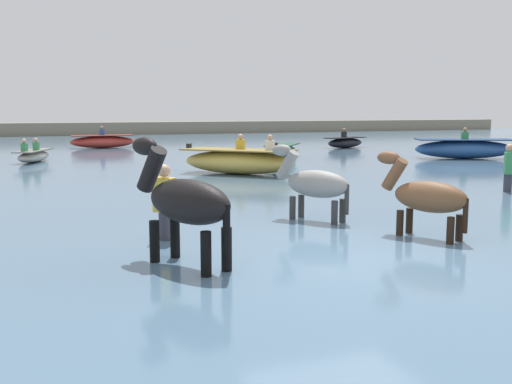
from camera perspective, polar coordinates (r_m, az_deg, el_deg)
The scene contains 14 objects.
ground_plane at distance 8.51m, azimuth 8.98°, elevation -9.05°, with size 120.00×120.00×0.00m, color #666051.
water_surface at distance 17.66m, azimuth -7.46°, elevation 0.56°, with size 90.00×90.00×0.43m, color slate.
horse_lead_grey at distance 10.96m, azimuth 5.64°, elevation 0.58°, with size 1.15×1.56×1.81m.
horse_trailing_bay at distance 9.81m, azimuth 16.07°, elevation -0.66°, with size 0.95×1.60×1.78m.
horse_flank_black at distance 7.78m, azimuth -6.88°, elevation -1.23°, with size 1.15×1.87×2.10m.
boat_mid_channel at distance 24.60m, azimuth 2.57°, elevation 3.92°, with size 2.41×2.79×0.74m.
boat_near_port at distance 24.65m, azimuth -20.65°, elevation 3.30°, with size 1.63×2.68×0.94m.
boat_far_inshore at distance 31.91m, azimuth 8.59°, elevation 4.75°, with size 2.73×1.82×1.04m.
boat_near_starboard at distance 32.49m, azimuth -14.57°, elevation 4.74°, with size 3.35×1.23×1.16m.
boat_mid_outer at distance 18.85m, azimuth -1.69°, elevation 2.97°, with size 3.62×3.57×1.26m.
boat_distant_east at distance 26.23m, azimuth 19.47°, elevation 3.95°, with size 4.32×2.94×1.29m.
person_onlooker_right at distance 15.99m, azimuth 23.14°, elevation 1.57°, with size 0.35×0.38×1.63m.
person_onlooker_left at distance 9.40m, azimuth -8.77°, elevation -1.98°, with size 0.37×0.37×1.63m.
far_shoreline at distance 49.18m, azimuth -16.39°, elevation 5.62°, with size 80.00×2.40×1.43m, color gray.
Camera 1 is at (-4.12, -7.02, 2.48)m, focal length 41.50 mm.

